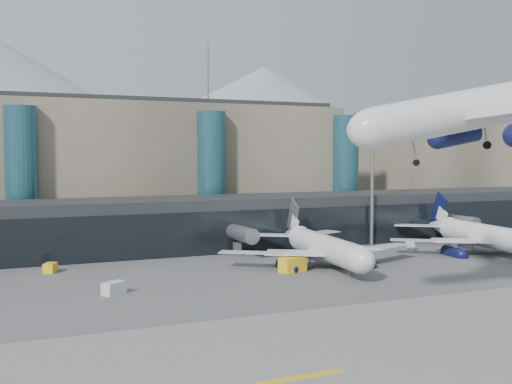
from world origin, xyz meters
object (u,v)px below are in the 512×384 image
jet_parked_mid (318,238)px  veh_g (341,253)px  jet_parked_right (476,228)px  lightmast_mid (372,174)px  veh_c (347,260)px  veh_b (50,268)px  veh_h (293,265)px  veh_d (410,246)px  veh_a (114,288)px

jet_parked_mid → veh_g: size_ratio=15.67×
jet_parked_right → lightmast_mid: bearing=48.7°
veh_c → veh_b: bearing=173.7°
jet_parked_right → veh_h: jet_parked_right is taller
lightmast_mid → jet_parked_right: bearing=-50.0°
veh_d → lightmast_mid: bearing=46.1°
jet_parked_mid → veh_g: 9.96m
veh_h → veh_a: bearing=174.0°
veh_c → veh_d: (20.20, 9.65, -0.10)m
jet_parked_mid → veh_h: (-7.20, -4.62, -3.23)m
lightmast_mid → veh_g: 22.01m
veh_c → veh_d: veh_c is taller
veh_h → jet_parked_mid: bearing=17.2°
jet_parked_right → veh_b: jet_parked_right is taller
lightmast_mid → veh_c: bearing=-133.2°
jet_parked_right → veh_g: size_ratio=16.32×
veh_b → veh_d: bearing=-68.8°
veh_b → veh_h: (34.71, -15.01, 0.41)m
lightmast_mid → veh_h: (-28.55, -20.17, -13.26)m
jet_parked_mid → veh_g: bearing=-48.3°
jet_parked_right → veh_a: bearing=106.5°
jet_parked_mid → veh_d: (23.94, 6.44, -3.61)m
lightmast_mid → jet_parked_right: lightmast_mid is taller
jet_parked_mid → veh_d: jet_parked_mid is taller
veh_c → lightmast_mid: bearing=57.1°
veh_a → veh_h: 29.35m
jet_parked_right → veh_d: bearing=67.2°
veh_a → veh_c: bearing=-24.2°
jet_parked_right → veh_d: 12.78m
veh_a → veh_d: veh_a is taller
jet_parked_mid → veh_b: 43.34m
veh_b → veh_g: (49.58, -5.22, -0.08)m
veh_a → veh_b: veh_a is taller
jet_parked_right → veh_d: (-10.40, 6.39, -3.79)m
lightmast_mid → jet_parked_right: 22.50m
lightmast_mid → veh_d: (2.60, -9.11, -13.64)m
jet_parked_mid → veh_c: 6.05m
jet_parked_right → veh_g: (-26.68, 5.11, -3.90)m
veh_d → veh_h: bearing=139.7°
jet_parked_mid → jet_parked_right: jet_parked_right is taller
lightmast_mid → veh_a: (-57.49, -25.05, -13.58)m
veh_h → veh_b: bearing=141.1°
lightmast_mid → veh_c: lightmast_mid is taller
lightmast_mid → veh_h: 37.39m
jet_parked_right → veh_b: 77.05m
lightmast_mid → veh_g: size_ratio=11.21×
lightmast_mid → jet_parked_mid: (-21.34, -15.55, -10.03)m
lightmast_mid → veh_b: 64.93m
veh_b → veh_h: veh_h is taller
veh_a → veh_g: veh_a is taller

